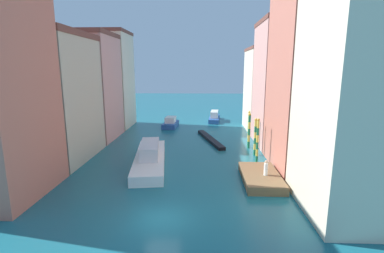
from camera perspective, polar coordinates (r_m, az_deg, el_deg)
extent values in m
plane|color=#196070|center=(43.60, -1.48, -1.98)|extent=(154.00, 154.00, 0.00)
cube|color=#BCB299|center=(35.14, -25.73, 4.79)|extent=(6.99, 10.26, 13.52)
cube|color=brown|center=(35.16, -26.78, 16.33)|extent=(7.13, 10.47, 0.68)
cube|color=tan|center=(44.09, -19.79, 7.14)|extent=(6.99, 8.66, 14.65)
cube|color=brown|center=(44.25, -20.49, 17.03)|extent=(7.13, 8.83, 0.62)
cube|color=beige|center=(52.37, -16.22, 8.69)|extent=(6.99, 7.91, 15.99)
cube|color=brown|center=(52.67, -16.75, 17.70)|extent=(7.13, 8.07, 0.56)
cube|color=beige|center=(22.52, 31.20, 6.06)|extent=(6.99, 8.39, 17.40)
cube|color=#C6705B|center=(30.97, 23.24, 11.60)|extent=(6.99, 9.50, 21.45)
cube|color=tan|center=(40.12, 18.09, 7.76)|extent=(6.99, 8.90, 15.88)
cube|color=brown|center=(40.49, 18.86, 19.41)|extent=(7.13, 9.08, 0.54)
cube|color=beige|center=(49.15, 15.10, 6.91)|extent=(6.99, 9.27, 13.12)
cube|color=brown|center=(49.12, 15.53, 14.84)|extent=(7.13, 9.46, 0.47)
cube|color=brown|center=(27.28, 13.67, -9.89)|extent=(3.32, 6.48, 0.77)
cylinder|color=white|center=(26.62, 14.64, -8.30)|extent=(0.36, 0.36, 1.14)
sphere|color=tan|center=(26.39, 14.72, -6.87)|extent=(0.26, 0.26, 0.26)
cylinder|color=#197247|center=(32.23, 12.86, -6.47)|extent=(0.27, 0.27, 0.79)
cylinder|color=#E5D14C|center=(32.00, 12.92, -5.13)|extent=(0.27, 0.27, 0.79)
cylinder|color=#197247|center=(31.79, 12.98, -3.77)|extent=(0.27, 0.27, 0.79)
cylinder|color=#E5D14C|center=(31.59, 13.05, -2.39)|extent=(0.27, 0.27, 0.79)
cylinder|color=#197247|center=(31.42, 13.11, -0.99)|extent=(0.27, 0.27, 0.79)
cylinder|color=#E5D14C|center=(31.26, 13.18, 0.42)|extent=(0.27, 0.27, 0.79)
sphere|color=gold|center=(31.17, 13.22, 1.33)|extent=(0.30, 0.30, 0.30)
cylinder|color=#197247|center=(34.99, 12.45, -5.08)|extent=(0.28, 0.28, 0.71)
cylinder|color=#E5D14C|center=(34.79, 12.50, -3.97)|extent=(0.28, 0.28, 0.71)
cylinder|color=#197247|center=(34.61, 12.55, -2.84)|extent=(0.28, 0.28, 0.71)
cylinder|color=#E5D14C|center=(34.45, 12.60, -1.70)|extent=(0.28, 0.28, 0.71)
cylinder|color=#197247|center=(34.30, 12.65, -0.55)|extent=(0.28, 0.28, 0.71)
cylinder|color=#E5D14C|center=(34.16, 12.70, 0.61)|extent=(0.28, 0.28, 0.71)
sphere|color=gold|center=(34.08, 12.74, 1.37)|extent=(0.30, 0.30, 0.30)
cylinder|color=#197247|center=(37.89, 11.31, -3.62)|extent=(0.32, 0.32, 0.86)
cylinder|color=#E5D14C|center=(37.68, 11.36, -2.35)|extent=(0.32, 0.32, 0.86)
cylinder|color=#197247|center=(37.48, 11.41, -1.07)|extent=(0.32, 0.32, 0.86)
cylinder|color=#E5D14C|center=(37.31, 11.46, 0.23)|extent=(0.32, 0.32, 0.86)
cylinder|color=#197247|center=(37.15, 11.51, 1.53)|extent=(0.32, 0.32, 0.86)
sphere|color=gold|center=(37.06, 11.55, 2.39)|extent=(0.35, 0.35, 0.35)
cylinder|color=#197247|center=(38.92, 11.24, -3.02)|extent=(0.26, 0.26, 1.12)
cylinder|color=#E5D14C|center=(38.66, 11.31, -1.41)|extent=(0.26, 0.26, 1.12)
cylinder|color=#197247|center=(38.43, 11.37, 0.23)|extent=(0.26, 0.26, 1.12)
cylinder|color=#E5D14C|center=(38.23, 11.44, 1.88)|extent=(0.26, 0.26, 1.12)
sphere|color=gold|center=(38.12, 11.48, 2.86)|extent=(0.28, 0.28, 0.28)
cube|color=white|center=(31.33, -8.46, -6.61)|extent=(4.66, 12.91, 1.01)
cube|color=silver|center=(30.98, -8.53, -4.52)|extent=(2.56, 5.53, 1.38)
cube|color=black|center=(41.00, 3.69, -2.56)|extent=(3.73, 10.43, 0.44)
cube|color=#234C93|center=(50.65, -4.33, 0.37)|extent=(2.59, 5.46, 0.82)
cube|color=silver|center=(50.48, -4.35, 1.38)|extent=(1.80, 2.90, 0.98)
cube|color=#234C93|center=(56.51, 4.53, 1.54)|extent=(2.55, 7.51, 0.82)
cube|color=silver|center=(56.34, 4.54, 2.54)|extent=(1.70, 4.12, 1.18)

